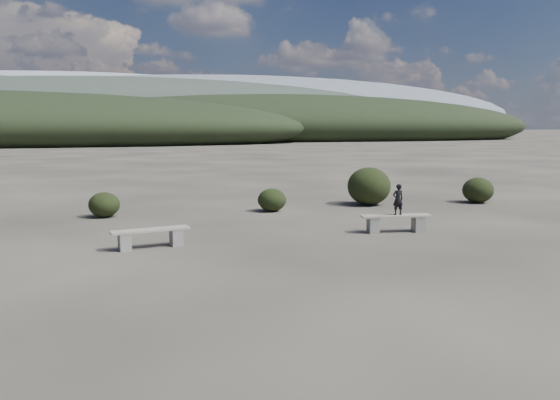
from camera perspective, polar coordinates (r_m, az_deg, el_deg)
name	(u,v)px	position (r m, az deg, el deg)	size (l,w,h in m)	color
ground	(360,284)	(10.07, 8.37, -8.65)	(1200.00, 1200.00, 0.00)	#2E2A23
bench_left	(151,236)	(13.14, -13.35, -3.71)	(1.85, 0.69, 0.45)	gray
bench_right	(396,222)	(15.01, 12.01, -2.23)	(1.93, 0.67, 0.47)	gray
seated_person	(398,199)	(14.93, 12.23, 0.06)	(0.30, 0.20, 0.84)	black
shrub_a	(104,205)	(18.01, -17.90, -0.47)	(0.97, 0.97, 0.79)	black
shrub_c	(272,200)	(18.33, -0.84, 0.00)	(0.96, 0.96, 0.77)	black
shrub_d	(369,186)	(20.09, 9.28, 1.44)	(1.57, 1.57, 1.37)	black
shrub_e	(478,190)	(21.73, 19.98, 0.98)	(1.14, 1.14, 0.95)	black
mountain_ridges	(111,114)	(347.93, -17.23, 8.56)	(500.00, 400.00, 56.00)	black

